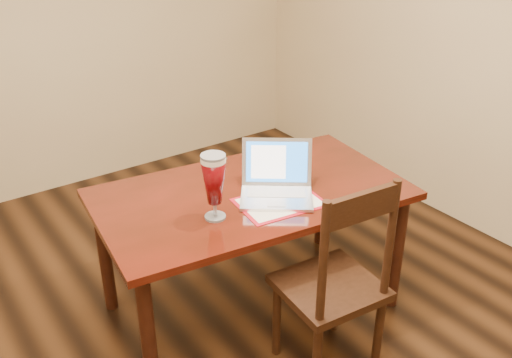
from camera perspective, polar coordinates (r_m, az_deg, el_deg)
room_shell at (r=2.07m, az=-5.38°, el=16.11°), size 4.51×5.01×2.71m
dining_table at (r=2.99m, az=-0.54°, el=-2.57°), size 1.70×1.09×1.08m
dining_chair at (r=2.73m, az=7.87°, el=-10.48°), size 0.49×0.47×1.07m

